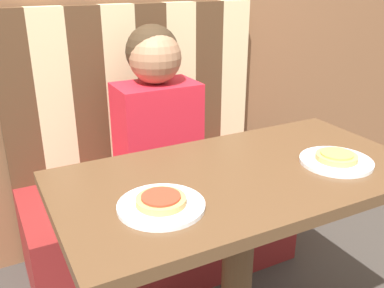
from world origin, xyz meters
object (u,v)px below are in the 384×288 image
Objects in this scene: plate_left at (161,206)px; pizza_left at (161,200)px; person at (156,105)px; plate_right at (336,161)px; pizza_right at (337,156)px.

plate_left is 0.02m from pizza_left.
person is 0.78m from pizza_left.
pizza_left reaches higher than plate_left.
plate_left and plate_right have the same top height.
pizza_left is (-0.58, 0.00, 0.02)m from plate_right.
person is 0.78m from plate_right.
plate_left is 0.58m from pizza_right.
pizza_left is at bearing 90.00° from plate_left.
pizza_left is at bearing 180.00° from pizza_right.
plate_right is 0.58m from pizza_left.
person is 3.05× the size of plate_right.
pizza_right reaches higher than plate_right.
person reaches higher than pizza_right.
plate_left is at bearing -180.00° from pizza_right.
pizza_left is (-0.29, -0.72, -0.01)m from person.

